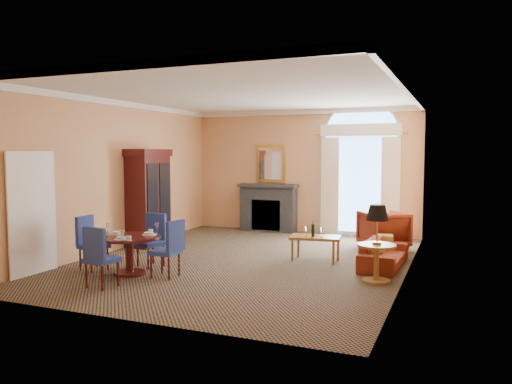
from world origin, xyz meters
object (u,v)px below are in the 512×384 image
at_px(dining_table, 129,246).
at_px(sofa, 383,254).
at_px(coffee_table, 315,238).
at_px(armchair, 383,230).
at_px(side_table, 377,234).
at_px(armoire, 148,199).

bearing_deg(dining_table, sofa, 29.74).
bearing_deg(dining_table, coffee_table, 40.32).
bearing_deg(armchair, coffee_table, 21.79).
xyz_separation_m(dining_table, armchair, (3.70, 4.03, -0.08)).
xyz_separation_m(dining_table, side_table, (4.00, 1.11, 0.28)).
height_order(dining_table, coffee_table, dining_table).
height_order(armoire, coffee_table, armoire).
relative_size(armoire, dining_table, 2.05).
height_order(armchair, side_table, side_table).
height_order(sofa, armchair, armchair).
bearing_deg(armoire, sofa, -2.41).
bearing_deg(dining_table, armchair, 47.46).
relative_size(armoire, sofa, 1.31).
relative_size(armoire, coffee_table, 2.11).
distance_m(sofa, side_table, 1.27).
xyz_separation_m(coffee_table, side_table, (1.35, -1.15, 0.34)).
bearing_deg(side_table, armchair, 95.99).
height_order(dining_table, armchair, dining_table).
xyz_separation_m(armoire, dining_table, (1.32, -2.48, -0.55)).
bearing_deg(armoire, dining_table, -62.08).
xyz_separation_m(sofa, coffee_table, (-1.30, -0.00, 0.20)).
height_order(sofa, side_table, side_table).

